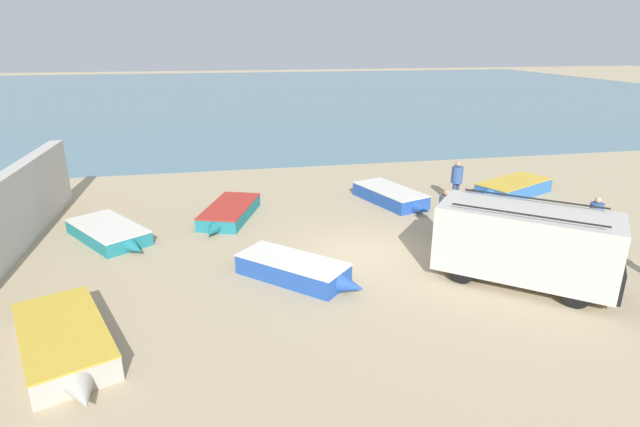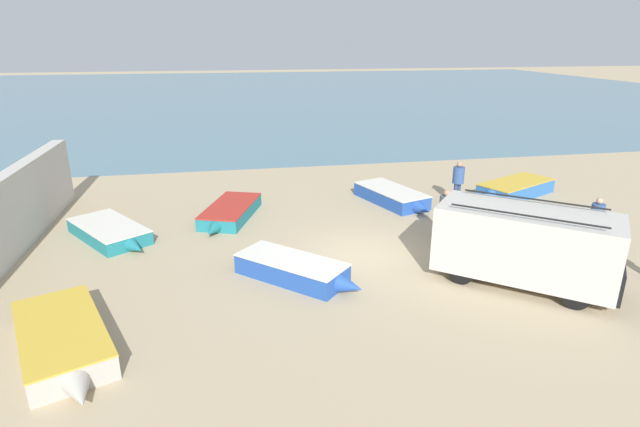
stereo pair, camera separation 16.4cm
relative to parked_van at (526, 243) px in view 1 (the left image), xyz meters
name	(u,v)px [view 1 (the left image)]	position (x,y,z in m)	size (l,w,h in m)	color
ground_plane	(363,256)	(-3.96, 2.59, -1.20)	(200.00, 200.00, 0.00)	tan
sea_water	(252,93)	(-3.96, 54.59, -1.19)	(120.00, 80.00, 0.01)	slate
parked_van	(526,243)	(0.00, 0.00, 0.00)	(4.97, 4.57, 2.30)	beige
fishing_rowboat_0	(512,188)	(4.35, 7.68, -0.88)	(4.42, 3.01, 0.63)	#2D66AD
fishing_rowboat_1	(229,212)	(-8.10, 7.01, -0.94)	(2.60, 4.27, 0.51)	#1E757F
fishing_rowboat_2	(65,342)	(-11.90, -1.20, -0.90)	(2.98, 4.51, 0.60)	#ADA89E
fishing_rowboat_3	(392,196)	(-1.27, 7.67, -0.90)	(2.59, 4.25, 0.59)	#234CA3
fishing_rowboat_4	(297,270)	(-6.33, 1.39, -0.90)	(3.52, 3.40, 0.60)	#234CA3
fishing_rowboat_5	(109,233)	(-12.25, 5.67, -0.95)	(3.24, 3.92, 0.50)	#1E757F
fisherman_1	(445,209)	(-0.79, 3.54, -0.14)	(0.47, 0.47, 1.78)	navy
fisherman_2	(457,178)	(1.40, 7.19, -0.12)	(0.47, 0.47, 1.80)	navy
fisherman_3	(595,215)	(4.02, 2.19, -0.23)	(0.43, 0.43, 1.62)	#38383D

